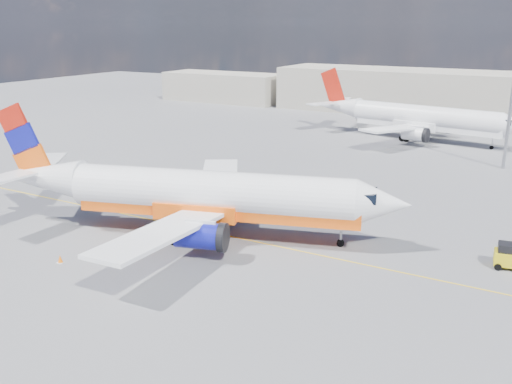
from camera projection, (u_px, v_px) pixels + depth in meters
The scene contains 8 objects.
ground at pixel (209, 249), 43.27m from camera, with size 240.00×240.00×0.00m, color #5C5C61.
taxi_line at pixel (230, 236), 45.77m from camera, with size 70.00×0.15×0.01m, color yellow.
terminal_main at pixel (467, 95), 102.18m from camera, with size 70.00×14.00×8.00m, color #BAB2A0.
terminal_annex at pixel (224, 87), 123.71m from camera, with size 26.00×10.00×6.00m, color #BAB2A0.
main_jet at pixel (199, 194), 45.08m from camera, with size 33.99×25.87×10.30m.
second_jet at pixel (418, 118), 82.36m from camera, with size 32.16×25.13×9.72m.
gse_tug at pixel (512, 257), 39.57m from camera, with size 2.72×1.93×1.80m.
traffic_cone at pixel (60, 259), 40.67m from camera, with size 0.42×0.42×0.58m.
Camera 1 is at (23.02, -33.18, 16.51)m, focal length 40.00 mm.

